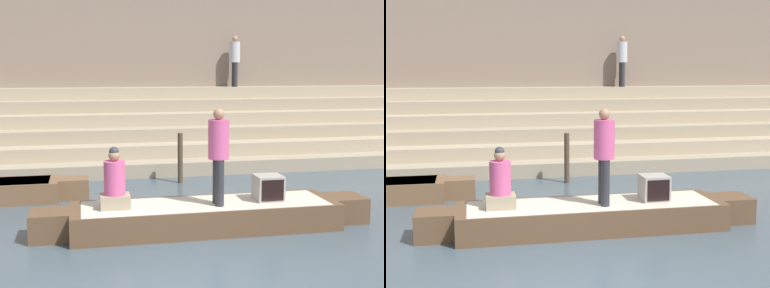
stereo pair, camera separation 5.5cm
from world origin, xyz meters
TOP-DOWN VIEW (x-y plane):
  - ground_plane at (0.00, 0.00)m, footprint 120.00×120.00m
  - ghat_steps at (0.00, 9.90)m, footprint 36.00×4.47m
  - back_wall at (0.00, 12.11)m, footprint 34.20×1.28m
  - rowboat_main at (0.68, 2.43)m, footprint 6.09×1.38m
  - person_standing at (0.87, 2.29)m, footprint 0.36×0.36m
  - person_rowing at (-0.93, 2.42)m, footprint 0.51×0.40m
  - tv_set at (1.85, 2.42)m, footprint 0.49×0.48m
  - mooring_post at (0.95, 6.37)m, footprint 0.13×0.13m
  - person_on_steps at (3.75, 11.14)m, footprint 0.35×0.35m

SIDE VIEW (x-z plane):
  - ground_plane at x=0.00m, z-range 0.00..0.00m
  - rowboat_main at x=0.68m, z-range 0.02..0.49m
  - mooring_post at x=0.95m, z-range 0.00..1.26m
  - tv_set at x=1.85m, z-range 0.48..0.94m
  - ghat_steps at x=0.00m, z-range -0.31..1.92m
  - person_rowing at x=-0.93m, z-range 0.36..1.44m
  - person_standing at x=0.87m, z-range 0.60..2.31m
  - person_on_steps at x=3.75m, z-range 2.36..4.07m
  - back_wall at x=0.00m, z-range -0.03..8.68m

